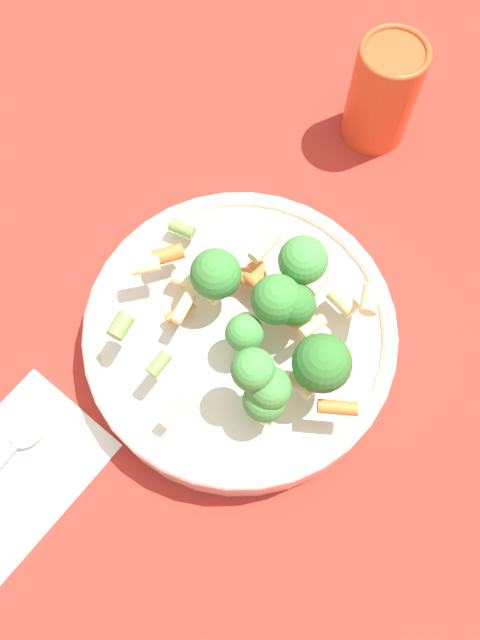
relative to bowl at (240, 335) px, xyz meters
name	(u,v)px	position (x,y,z in m)	size (l,w,h in m)	color
ground_plane	(240,345)	(0.00, 0.00, -0.03)	(3.00, 3.00, 0.00)	#B72D23
bowl	(240,335)	(0.00, 0.00, 0.00)	(0.26, 0.26, 0.05)	beige
pasta_salad	(271,321)	(0.00, -0.03, 0.06)	(0.18, 0.21, 0.07)	#8CB766
cup	(383,92)	(0.27, -0.01, 0.03)	(0.07, 0.07, 0.11)	#CC4C23
napkin	(7,482)	(-0.19, 0.12, -0.02)	(0.18, 0.14, 0.01)	white
spoon	(0,462)	(-0.18, 0.13, -0.02)	(0.17, 0.04, 0.01)	silver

